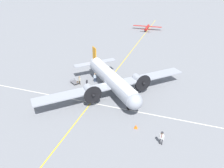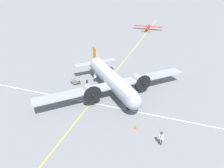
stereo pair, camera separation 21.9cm
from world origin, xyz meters
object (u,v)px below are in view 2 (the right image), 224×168
object	(u,v)px
suitcase_near_door	(87,82)
suitcase_upright_spare	(78,83)
traffic_cone	(135,127)
crew_foreground	(161,137)
airliner_main	(113,80)
passenger_boarding	(95,77)
light_aircraft_distant	(148,27)
baggage_cart	(75,82)
ramp_agent	(80,79)

from	to	relation	value
suitcase_near_door	suitcase_upright_spare	xyz separation A→B (m)	(0.76, -1.51, -0.07)
suitcase_near_door	traffic_cone	distance (m)	14.79
crew_foreground	suitcase_upright_spare	xyz separation A→B (m)	(-10.63, -16.40, -0.93)
airliner_main	suitcase_near_door	bearing A→B (deg)	-152.82
passenger_boarding	light_aircraft_distant	bearing A→B (deg)	45.81
light_aircraft_distant	traffic_cone	distance (m)	52.28
baggage_cart	light_aircraft_distant	distance (m)	43.27
passenger_boarding	suitcase_near_door	world-z (taller)	passenger_boarding
ramp_agent	light_aircraft_distant	world-z (taller)	light_aircraft_distant
suitcase_upright_spare	baggage_cart	size ratio (longest dim) A/B	0.26
suitcase_upright_spare	baggage_cart	distance (m)	0.56
crew_foreground	ramp_agent	xyz separation A→B (m)	(-10.55, -15.90, -0.15)
crew_foreground	light_aircraft_distant	distance (m)	54.85
passenger_boarding	ramp_agent	bearing A→B (deg)	176.27
passenger_boarding	suitcase_upright_spare	world-z (taller)	passenger_boarding
passenger_boarding	traffic_cone	xyz separation A→B (m)	(10.39, 10.12, -0.81)
crew_foreground	passenger_boarding	world-z (taller)	crew_foreground
airliner_main	ramp_agent	distance (m)	6.93
airliner_main	light_aircraft_distant	bearing A→B (deg)	139.26
ramp_agent	traffic_cone	bearing A→B (deg)	-1.57
suitcase_upright_spare	light_aircraft_distant	distance (m)	43.16
ramp_agent	light_aircraft_distant	size ratio (longest dim) A/B	0.17
airliner_main	crew_foreground	world-z (taller)	airliner_main
suitcase_upright_spare	crew_foreground	bearing A→B (deg)	57.05
baggage_cart	suitcase_near_door	bearing A→B (deg)	53.57
baggage_cart	traffic_cone	xyz separation A→B (m)	(8.63, 13.45, -0.00)
suitcase_upright_spare	traffic_cone	world-z (taller)	traffic_cone
traffic_cone	crew_foreground	bearing A→B (deg)	60.98
suitcase_near_door	traffic_cone	xyz separation A→B (m)	(9.44, 11.39, -0.03)
passenger_boarding	ramp_agent	size ratio (longest dim) A/B	1.08
suitcase_near_door	suitcase_upright_spare	distance (m)	1.69
passenger_boarding	ramp_agent	xyz separation A→B (m)	(1.78, -2.28, -0.08)
suitcase_near_door	suitcase_upright_spare	world-z (taller)	suitcase_near_door
suitcase_upright_spare	light_aircraft_distant	size ratio (longest dim) A/B	0.05
crew_foreground	suitcase_near_door	world-z (taller)	crew_foreground
airliner_main	suitcase_upright_spare	size ratio (longest dim) A/B	41.18
traffic_cone	passenger_boarding	bearing A→B (deg)	-135.74
traffic_cone	light_aircraft_distant	bearing A→B (deg)	-170.77
suitcase_near_door	suitcase_upright_spare	size ratio (longest dim) A/B	1.30
baggage_cart	traffic_cone	size ratio (longest dim) A/B	3.32
airliner_main	suitcase_near_door	world-z (taller)	airliner_main
suitcase_upright_spare	airliner_main	bearing A→B (deg)	80.85
crew_foreground	passenger_boarding	distance (m)	18.37
ramp_agent	traffic_cone	xyz separation A→B (m)	(8.60, 12.40, -0.74)
passenger_boarding	light_aircraft_distant	world-z (taller)	light_aircraft_distant
suitcase_upright_spare	traffic_cone	bearing A→B (deg)	56.04
ramp_agent	baggage_cart	world-z (taller)	ramp_agent
light_aircraft_distant	traffic_cone	size ratio (longest dim) A/B	16.82
passenger_boarding	suitcase_upright_spare	bearing A→B (deg)	169.71
crew_foreground	suitcase_near_door	xyz separation A→B (m)	(-11.38, -14.89, -0.86)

